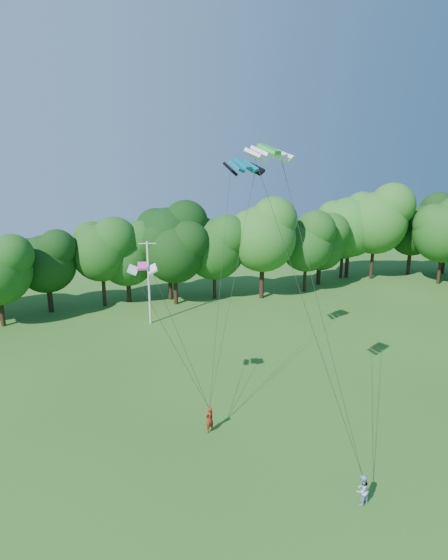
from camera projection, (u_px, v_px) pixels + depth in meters
name	position (u px, v px, depth m)	size (l,w,h in m)	color
utility_pole	(149.00, 282.00, 43.04)	(1.61, 0.62, 8.35)	beige
kite_flyer_left	(209.00, 419.00, 25.68)	(0.59, 0.39, 1.61)	maroon
kite_flyer_right	(362.00, 490.00, 20.11)	(0.74, 0.58, 1.52)	#9EB6DB
kite_teal	(243.00, 164.00, 29.78)	(3.23, 2.13, 0.79)	#046D84
kite_green	(269.00, 149.00, 20.25)	(2.73, 2.00, 0.54)	green
kite_pink	(142.00, 266.00, 24.44)	(1.77, 1.18, 0.35)	#DD3DA2
tree_back_center	(169.00, 237.00, 50.28)	(8.31, 8.31, 12.08)	#342314
tree_back_east	(350.00, 219.00, 60.73)	(9.19, 9.19, 13.37)	black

